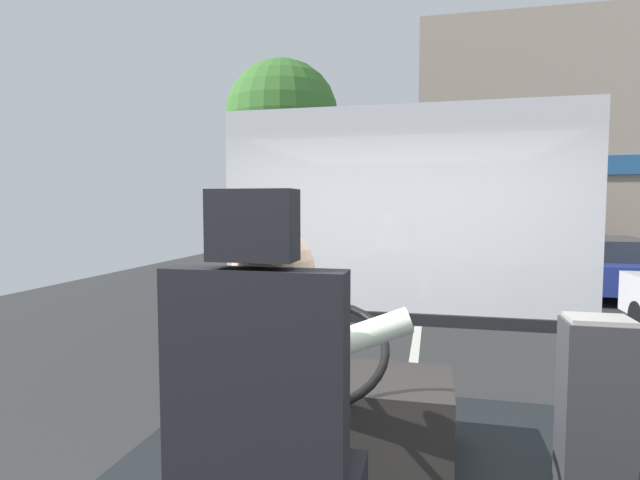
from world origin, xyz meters
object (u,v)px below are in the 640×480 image
Objects in this scene: driver_seat at (268,462)px; fare_box at (595,409)px; steering_console at (343,410)px; parked_car_red at (550,242)px; parked_car_blue at (604,264)px; bus_driver at (279,385)px.

driver_seat is 1.64× the size of fare_box.
parked_car_red is at bearing 74.55° from steering_console.
steering_console reaches higher than fare_box.
fare_box is 0.18× the size of parked_car_red.
parked_car_blue is at bearing -89.70° from parked_car_red.
driver_seat reaches higher than steering_console.
parked_car_red reaches higher than parked_car_blue.
fare_box is 10.57m from parked_car_blue.
bus_driver is 16.92m from parked_car_red.
bus_driver is 1.50m from fare_box.
steering_console reaches higher than parked_car_red.
driver_seat reaches higher than bus_driver.
bus_driver reaches higher than parked_car_red.
steering_console is 0.25× the size of parked_car_blue.
steering_console is 15.87m from parked_car_red.
bus_driver is at bearing -141.13° from fare_box.
bus_driver is 11.83m from parked_car_blue.
parked_car_red is at bearing 90.30° from parked_car_blue.
bus_driver is at bearing -90.00° from steering_console.
fare_box is 15.76m from parked_car_red.
steering_console is at bearing -105.45° from parked_car_red.
driver_seat is 1.54m from fare_box.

